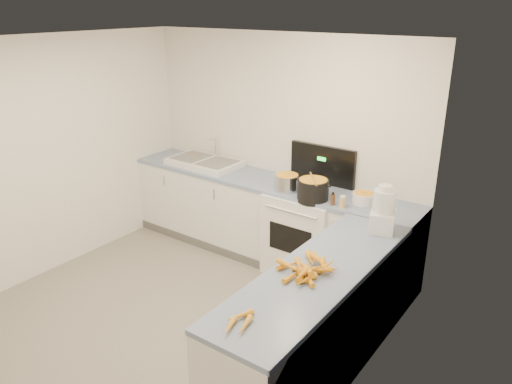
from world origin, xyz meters
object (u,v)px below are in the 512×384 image
Objects in this scene: stove at (306,231)px; food_processor at (383,211)px; mixing_bowl at (364,198)px; steel_pot at (287,183)px; sink at (204,162)px; black_pot at (313,190)px; spice_jar at (343,202)px; extract_bottle at (333,200)px.

stove is 3.28× the size of food_processor.
stove is 0.81m from mixing_bowl.
stove is at bearing 33.02° from steel_pot.
steel_pot is at bearing -170.23° from mixing_bowl.
sink is at bearing 173.81° from steel_pot.
mixing_bowl is 0.63m from food_processor.
stove reaches higher than steel_pot.
mixing_bowl is (0.46, 0.19, -0.04)m from black_pot.
sink reaches higher than spice_jar.
stove is 0.74m from spice_jar.
black_pot is 0.24m from extract_bottle.
stove is at bearing 154.91° from food_processor.
sink is 3.30× the size of steel_pot.
black_pot is (0.34, -0.06, 0.02)m from steel_pot.
stove is at bearing 131.12° from black_pot.
stove is 4.36× the size of black_pot.
stove reaches higher than food_processor.
mixing_bowl is at bearing 1.58° from stove.
extract_bottle is at bearing -136.00° from mixing_bowl.
spice_jar is 0.25× the size of food_processor.
sink reaches higher than steel_pot.
steel_pot reaches higher than mixing_bowl.
food_processor is at bearing -25.09° from stove.
mixing_bowl is at bearing 22.69° from black_pot.
sink is 2.75× the size of black_pot.
black_pot is (1.60, -0.19, 0.05)m from sink.
extract_bottle is (0.24, -0.03, -0.04)m from black_pot.
stove reaches higher than black_pot.
steel_pot is at bearing -6.19° from sink.
sink is 1.85m from extract_bottle.
extract_bottle reaches higher than spice_jar.
spice_jar is at bearing -119.47° from mixing_bowl.
spice_jar is at bearing -22.02° from stove.
spice_jar is at bearing -6.58° from steel_pot.
stove reaches higher than mixing_bowl.
sink is at bearing 173.27° from extract_bottle.
spice_jar is (-0.12, -0.22, -0.00)m from mixing_bowl.
mixing_bowl is at bearing 60.53° from spice_jar.
steel_pot is at bearing 172.08° from extract_bottle.
black_pot reaches higher than mixing_bowl.
spice_jar is (0.34, -0.02, -0.04)m from black_pot.
sink is 7.99× the size of extract_bottle.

